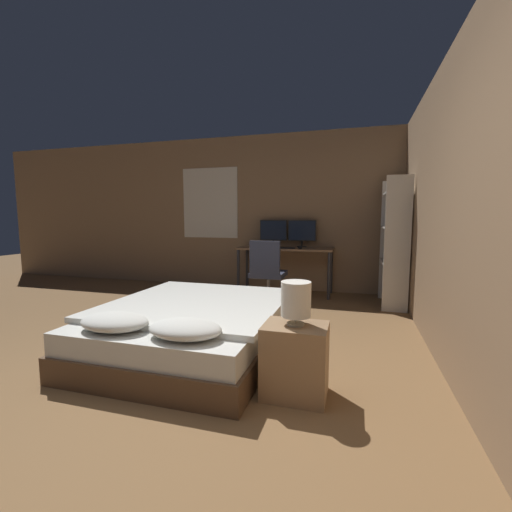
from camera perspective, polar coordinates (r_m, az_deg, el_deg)
ground_plane at (r=2.51m, az=-19.06°, el=-24.39°), size 20.00×20.00×0.00m
wall_back at (r=6.06m, az=3.92°, el=7.21°), size 12.00×0.08×2.70m
wall_side_right at (r=3.32m, az=29.49°, el=6.97°), size 0.06×12.00×2.70m
bed at (r=3.39m, az=-10.43°, el=-11.54°), size 1.63×1.97×0.54m
nightstand at (r=2.56m, az=6.53°, el=-16.91°), size 0.45×0.35×0.52m
bedside_lamp at (r=2.41m, az=6.67°, el=-7.21°), size 0.21×0.21×0.31m
desk at (r=5.70m, az=4.87°, el=0.45°), size 1.58×0.58×0.77m
monitor_left at (r=5.91m, az=2.90°, el=4.12°), size 0.47×0.16×0.45m
monitor_right at (r=5.82m, az=7.68°, el=4.03°), size 0.47×0.16×0.45m
keyboard at (r=5.51m, az=4.50°, el=1.35°), size 0.38×0.13×0.02m
computer_mouse at (r=5.46m, az=7.39°, el=1.36°), size 0.07×0.05×0.04m
office_chair at (r=5.05m, az=1.92°, el=-3.65°), size 0.52×0.52×0.94m
bookshelf at (r=5.19m, az=22.17°, el=2.88°), size 0.33×0.81×1.82m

